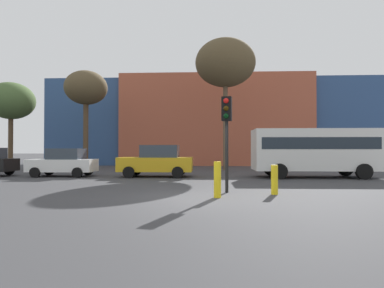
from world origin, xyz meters
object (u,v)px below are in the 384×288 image
(bare_tree_1, at_px, (86,89))
(parked_car_2, at_px, (157,161))
(white_bus, at_px, (314,149))
(bollard_yellow_1, at_px, (274,180))
(parked_car_1, at_px, (64,162))
(bollard_yellow_0, at_px, (217,180))
(traffic_light_island, at_px, (227,122))
(bare_tree_2, at_px, (225,63))
(bare_tree_0, at_px, (11,101))

(bare_tree_1, bearing_deg, parked_car_2, -45.06)
(parked_car_2, relative_size, white_bus, 0.62)
(bollard_yellow_1, bearing_deg, parked_car_1, 146.65)
(parked_car_2, bearing_deg, bare_tree_1, -45.06)
(bollard_yellow_1, bearing_deg, bollard_yellow_0, -156.99)
(traffic_light_island, xyz_separation_m, bollard_yellow_1, (1.67, -0.41, -2.10))
(bare_tree_1, bearing_deg, bollard_yellow_0, -55.85)
(bare_tree_1, xyz_separation_m, bare_tree_2, (11.07, -0.60, 1.76))
(traffic_light_island, distance_m, bare_tree_1, 17.44)
(parked_car_1, distance_m, white_bus, 14.49)
(bare_tree_1, distance_m, bollard_yellow_0, 18.76)
(parked_car_2, height_order, bare_tree_0, bare_tree_0)
(bare_tree_1, height_order, bare_tree_2, bare_tree_2)
(bare_tree_1, bearing_deg, white_bus, -23.59)
(parked_car_1, relative_size, bare_tree_0, 0.56)
(bare_tree_1, xyz_separation_m, bollard_yellow_1, (12.06, -13.90, -5.88))
(bare_tree_2, bearing_deg, bollard_yellow_1, -85.70)
(parked_car_2, relative_size, bare_tree_1, 0.54)
(parked_car_1, bearing_deg, bare_tree_2, -147.85)
(bollard_yellow_0, bearing_deg, white_bus, 54.23)
(parked_car_2, distance_m, white_bus, 8.98)
(bollard_yellow_0, bearing_deg, bare_tree_2, 85.77)
(traffic_light_island, bearing_deg, bare_tree_0, -113.97)
(traffic_light_island, height_order, bare_tree_2, bare_tree_2)
(parked_car_1, height_order, bollard_yellow_1, parked_car_1)
(bare_tree_0, distance_m, bollard_yellow_1, 21.98)
(parked_car_2, xyz_separation_m, bollard_yellow_1, (5.30, -7.12, -0.39))
(bare_tree_0, bearing_deg, parked_car_2, -24.26)
(parked_car_1, height_order, bollard_yellow_0, parked_car_1)
(bare_tree_0, distance_m, bollard_yellow_0, 20.93)
(bare_tree_1, relative_size, bollard_yellow_0, 6.56)
(parked_car_1, height_order, parked_car_2, parked_car_2)
(white_bus, relative_size, bare_tree_2, 0.68)
(parked_car_1, relative_size, traffic_light_island, 1.06)
(bare_tree_0, distance_m, bare_tree_1, 5.61)
(bare_tree_0, xyz_separation_m, bollard_yellow_0, (15.35, -13.44, -4.65))
(bollard_yellow_0, bearing_deg, bare_tree_1, 124.15)
(traffic_light_island, bearing_deg, white_bus, 155.00)
(bollard_yellow_1, bearing_deg, bare_tree_0, 144.15)
(traffic_light_island, xyz_separation_m, bare_tree_1, (-10.40, 13.49, 3.78))
(bare_tree_1, bearing_deg, bare_tree_0, -166.04)
(traffic_light_island, height_order, bare_tree_0, bare_tree_0)
(traffic_light_island, relative_size, bare_tree_2, 0.35)
(white_bus, distance_m, bollard_yellow_0, 9.80)
(parked_car_1, relative_size, bare_tree_1, 0.48)
(bare_tree_0, distance_m, bare_tree_2, 16.67)
(parked_car_2, height_order, bollard_yellow_0, parked_car_2)
(parked_car_2, xyz_separation_m, bare_tree_0, (-12.09, 5.45, 4.34))
(white_bus, relative_size, traffic_light_island, 1.91)
(parked_car_1, bearing_deg, white_bus, 179.66)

